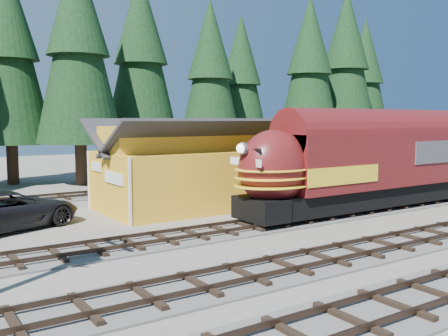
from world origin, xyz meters
TOP-DOWN VIEW (x-y plane):
  - ground at (0.00, 0.00)m, footprint 120.00×120.00m
  - track_siding at (10.00, 4.00)m, footprint 68.00×3.20m
  - track_spur at (-10.00, 18.00)m, footprint 32.00×3.20m
  - depot at (-0.00, 10.50)m, footprint 12.80×7.00m
  - conifer_backdrop at (5.64, 24.74)m, footprint 79.51×22.50m
  - locomotive at (5.80, 4.00)m, footprint 16.18×3.22m
  - pickup_truck_a at (-11.07, 10.16)m, footprint 7.43×5.29m

SIDE VIEW (x-z plane):
  - ground at x=0.00m, z-range 0.00..0.00m
  - track_siding at x=10.00m, z-range -0.11..0.22m
  - track_spur at x=-10.00m, z-range -0.11..0.22m
  - pickup_truck_a at x=-11.07m, z-range 0.00..1.88m
  - locomotive at x=5.80m, z-range 0.37..4.77m
  - depot at x=0.00m, z-range 0.31..5.61m
  - conifer_backdrop at x=5.64m, z-range 1.94..19.09m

